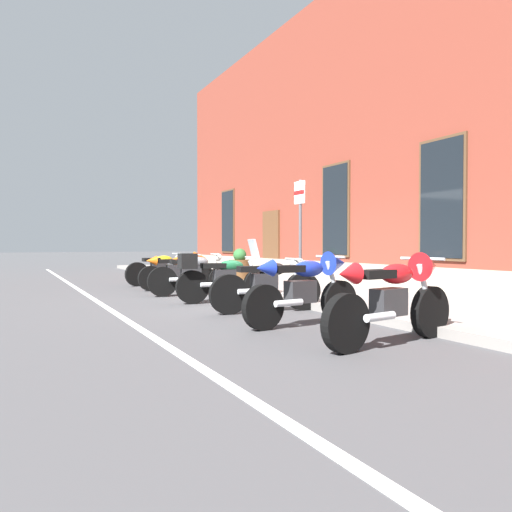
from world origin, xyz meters
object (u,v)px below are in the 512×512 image
at_px(motorcycle_black_naked, 268,285).
at_px(parking_sign, 300,221).
at_px(barrel_planter, 240,267).
at_px(motorcycle_red_sport, 396,295).
at_px(motorcycle_blue_sport, 307,285).
at_px(motorcycle_green_touring, 222,276).
at_px(motorcycle_grey_naked, 194,274).
at_px(motorcycle_yellow_naked, 161,269).
at_px(motorcycle_orange_sport, 180,269).

relative_size(motorcycle_black_naked, parking_sign, 0.89).
bearing_deg(parking_sign, barrel_planter, 168.71).
bearing_deg(parking_sign, motorcycle_red_sport, -15.71).
xyz_separation_m(motorcycle_blue_sport, motorcycle_red_sport, (1.62, 0.20, 0.00)).
bearing_deg(barrel_planter, motorcycle_green_touring, -28.95).
xyz_separation_m(motorcycle_grey_naked, motorcycle_red_sport, (6.36, 0.27, 0.10)).
distance_m(motorcycle_yellow_naked, motorcycle_grey_naked, 3.18).
relative_size(motorcycle_green_touring, motorcycle_blue_sport, 1.03).
distance_m(motorcycle_orange_sport, parking_sign, 4.24).
height_order(motorcycle_red_sport, barrel_planter, motorcycle_red_sport).
height_order(motorcycle_yellow_naked, barrel_planter, barrel_planter).
bearing_deg(motorcycle_green_touring, motorcycle_blue_sport, 0.58).
xyz_separation_m(motorcycle_yellow_naked, barrel_planter, (0.46, 2.28, 0.04)).
height_order(motorcycle_yellow_naked, motorcycle_red_sport, motorcycle_red_sport).
bearing_deg(motorcycle_orange_sport, motorcycle_grey_naked, -6.02).
distance_m(motorcycle_grey_naked, motorcycle_green_touring, 1.57).
bearing_deg(motorcycle_orange_sport, motorcycle_yellow_naked, -178.76).
bearing_deg(motorcycle_green_touring, motorcycle_yellow_naked, 178.89).
distance_m(parking_sign, barrel_planter, 5.31).
height_order(motorcycle_yellow_naked, motorcycle_black_naked, motorcycle_black_naked).
bearing_deg(motorcycle_green_touring, barrel_planter, 151.05).
bearing_deg(motorcycle_orange_sport, motorcycle_green_touring, -2.35).
relative_size(motorcycle_green_touring, parking_sign, 0.90).
bearing_deg(barrel_planter, motorcycle_blue_sport, -17.43).
xyz_separation_m(motorcycle_green_touring, motorcycle_black_naked, (1.68, 0.17, -0.06)).
relative_size(motorcycle_red_sport, parking_sign, 0.94).
relative_size(motorcycle_black_naked, motorcycle_blue_sport, 1.03).
relative_size(motorcycle_blue_sport, barrel_planter, 2.21).
bearing_deg(motorcycle_grey_naked, parking_sign, 30.37).
bearing_deg(motorcycle_blue_sport, barrel_planter, 162.57).
bearing_deg(motorcycle_green_touring, motorcycle_grey_naked, -178.75).
relative_size(motorcycle_blue_sport, motorcycle_red_sport, 0.93).
bearing_deg(motorcycle_yellow_naked, motorcycle_black_naked, 0.67).
bearing_deg(motorcycle_blue_sport, motorcycle_black_naked, 174.81).
bearing_deg(motorcycle_yellow_naked, motorcycle_orange_sport, 1.24).
xyz_separation_m(motorcycle_orange_sport, parking_sign, (3.91, 1.23, 1.10)).
bearing_deg(motorcycle_green_touring, motorcycle_orange_sport, 177.65).
height_order(motorcycle_black_naked, motorcycle_red_sport, motorcycle_red_sport).
bearing_deg(motorcycle_black_naked, motorcycle_yellow_naked, -179.33).
height_order(motorcycle_green_touring, barrel_planter, motorcycle_green_touring).
distance_m(motorcycle_grey_naked, barrel_planter, 3.63).
xyz_separation_m(motorcycle_green_touring, motorcycle_red_sport, (4.79, 0.24, 0.05)).
bearing_deg(barrel_planter, motorcycle_black_naked, -20.28).
distance_m(motorcycle_blue_sport, motorcycle_red_sport, 1.64).
relative_size(motorcycle_black_naked, barrel_planter, 2.26).
height_order(motorcycle_orange_sport, motorcycle_red_sport, motorcycle_red_sport).
distance_m(motorcycle_black_naked, parking_sign, 1.88).
relative_size(motorcycle_black_naked, motorcycle_red_sport, 0.96).
xyz_separation_m(motorcycle_blue_sport, parking_sign, (-2.36, 1.33, 1.06)).
distance_m(motorcycle_orange_sport, motorcycle_black_naked, 4.79).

